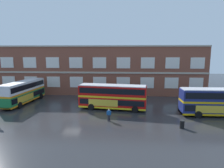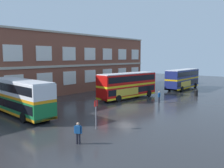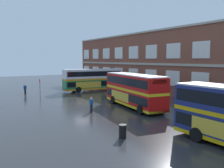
# 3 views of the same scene
# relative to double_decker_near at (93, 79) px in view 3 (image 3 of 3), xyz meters

# --- Properties ---
(ground_plane) EXTENTS (120.00, 120.00, 0.00)m
(ground_plane) POSITION_rel_double_decker_near_xyz_m (10.87, -4.90, -2.15)
(ground_plane) COLOR #2B2B2D
(brick_terminal_building) EXTENTS (56.21, 8.19, 10.84)m
(brick_terminal_building) POSITION_rel_double_decker_near_xyz_m (8.26, 11.08, 3.12)
(brick_terminal_building) COLOR brown
(brick_terminal_building) RESTS_ON ground
(double_decker_near) EXTENTS (3.53, 11.17, 4.07)m
(double_decker_near) POSITION_rel_double_decker_near_xyz_m (0.00, 0.00, 0.00)
(double_decker_near) COLOR #197038
(double_decker_near) RESTS_ON ground
(double_decker_middle) EXTENTS (11.25, 4.08, 4.07)m
(double_decker_middle) POSITION_rel_double_decker_near_xyz_m (16.77, -3.01, 0.00)
(double_decker_middle) COLOR red
(double_decker_middle) RESTS_ON ground
(waiting_passenger) EXTENTS (0.40, 0.60, 1.70)m
(waiting_passenger) POSITION_rel_double_decker_near_xyz_m (-2.06, -11.83, -1.22)
(waiting_passenger) COLOR black
(waiting_passenger) RESTS_ON ground
(second_passenger) EXTENTS (0.64, 0.31, 1.70)m
(second_passenger) POSITION_rel_double_decker_near_xyz_m (16.60, -8.72, -1.22)
(second_passenger) COLOR black
(second_passenger) RESTS_ON ground
(bus_stand_flag) EXTENTS (0.44, 0.10, 2.70)m
(bus_stand_flag) POSITION_rel_double_decker_near_xyz_m (1.57, -10.31, -0.51)
(bus_stand_flag) COLOR slate
(bus_stand_flag) RESTS_ON ground
(station_litter_bin) EXTENTS (0.60, 0.60, 1.03)m
(station_litter_bin) POSITION_rel_double_decker_near_xyz_m (25.87, -10.79, -1.63)
(station_litter_bin) COLOR black
(station_litter_bin) RESTS_ON ground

